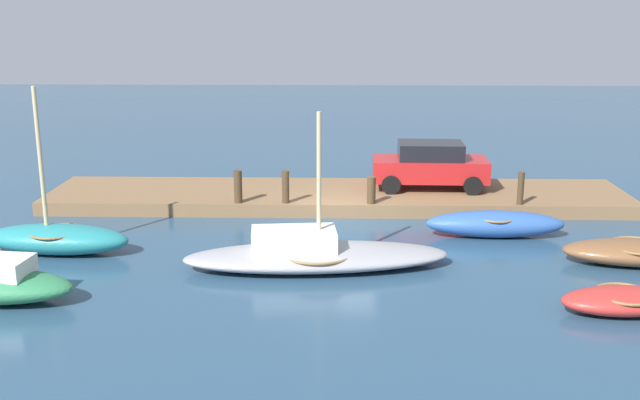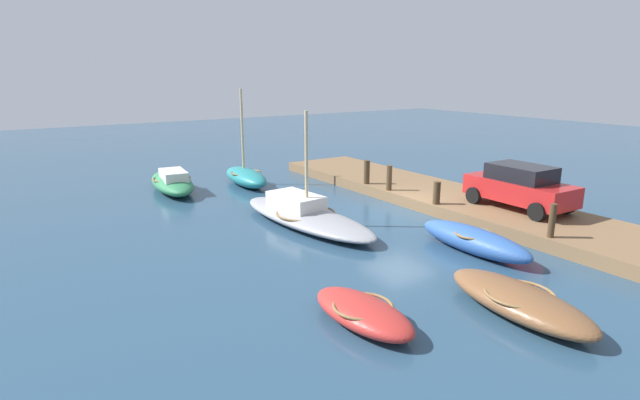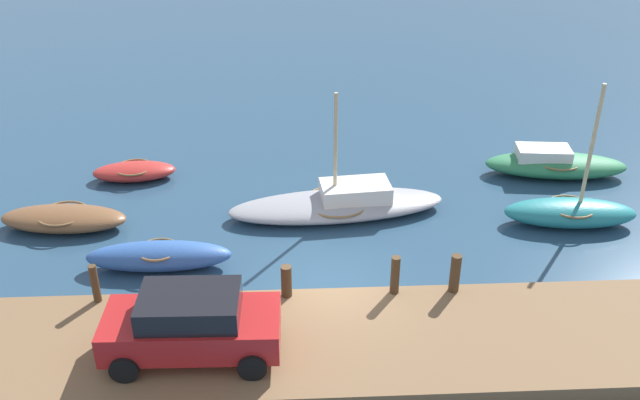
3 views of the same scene
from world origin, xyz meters
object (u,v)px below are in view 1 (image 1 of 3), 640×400
(rowboat_blue, at_px, (495,224))
(sailboat_grey, at_px, (313,254))
(dinghy_red, at_px, (624,300))
(mooring_post_west, at_px, (521,188))
(mooring_post_mid_east, at_px, (286,187))
(rowboat_teal, at_px, (57,238))
(mooring_post_mid_west, at_px, (371,190))
(mooring_post_east, at_px, (238,187))
(rowboat_brown, at_px, (638,252))
(parked_car, at_px, (430,165))

(rowboat_blue, relative_size, sailboat_grey, 0.57)
(dinghy_red, relative_size, mooring_post_west, 2.77)
(dinghy_red, xyz_separation_m, mooring_post_mid_east, (8.14, -7.76, 0.69))
(rowboat_teal, bearing_deg, sailboat_grey, 176.29)
(dinghy_red, bearing_deg, rowboat_teal, -18.88)
(sailboat_grey, bearing_deg, mooring_post_west, -148.58)
(mooring_post_mid_west, bearing_deg, mooring_post_east, 0.00)
(mooring_post_west, bearing_deg, mooring_post_mid_west, 0.00)
(dinghy_red, xyz_separation_m, rowboat_teal, (14.25, -3.84, 0.14))
(rowboat_blue, bearing_deg, rowboat_teal, 8.67)
(sailboat_grey, xyz_separation_m, dinghy_red, (-7.08, 2.82, -0.08))
(sailboat_grey, bearing_deg, rowboat_brown, 177.53)
(mooring_post_mid_west, relative_size, mooring_post_mid_east, 0.82)
(rowboat_brown, distance_m, mooring_post_mid_west, 8.24)
(dinghy_red, distance_m, mooring_post_mid_east, 11.27)
(mooring_post_east, bearing_deg, sailboat_grey, 117.86)
(mooring_post_west, bearing_deg, rowboat_brown, 115.26)
(parked_car, bearing_deg, mooring_post_west, 143.09)
(rowboat_blue, relative_size, rowboat_brown, 1.02)
(rowboat_blue, xyz_separation_m, mooring_post_east, (7.94, -2.09, 0.59))
(sailboat_grey, bearing_deg, rowboat_teal, -13.74)
(sailboat_grey, height_order, mooring_post_west, sailboat_grey)
(dinghy_red, height_order, mooring_post_west, mooring_post_west)
(rowboat_blue, relative_size, parked_car, 1.03)
(rowboat_teal, relative_size, rowboat_brown, 1.15)
(mooring_post_mid_east, distance_m, parked_car, 5.35)
(rowboat_brown, distance_m, mooring_post_west, 4.97)
(rowboat_blue, xyz_separation_m, mooring_post_mid_east, (6.38, -2.09, 0.59))
(sailboat_grey, xyz_separation_m, mooring_post_east, (2.61, -4.94, 0.60))
(mooring_post_mid_east, bearing_deg, rowboat_brown, 155.31)
(mooring_post_east, bearing_deg, rowboat_brown, 158.38)
(rowboat_blue, bearing_deg, mooring_post_mid_west, -29.76)
(dinghy_red, xyz_separation_m, parked_car, (3.23, -9.87, 0.99))
(sailboat_grey, relative_size, parked_car, 1.79)
(rowboat_blue, relative_size, mooring_post_mid_east, 3.81)
(rowboat_brown, xyz_separation_m, parked_car, (4.79, -6.56, 0.96))
(rowboat_brown, relative_size, mooring_post_east, 3.76)
(mooring_post_west, distance_m, mooring_post_mid_west, 4.81)
(rowboat_blue, height_order, parked_car, parked_car)
(mooring_post_east, distance_m, parked_car, 6.80)
(rowboat_blue, relative_size, mooring_post_west, 3.85)
(rowboat_blue, distance_m, sailboat_grey, 6.04)
(mooring_post_west, distance_m, parked_car, 3.43)
(mooring_post_east, height_order, parked_car, parked_car)
(mooring_post_east, bearing_deg, rowboat_teal, 40.68)
(rowboat_teal, height_order, mooring_post_east, rowboat_teal)
(mooring_post_west, height_order, mooring_post_mid_west, mooring_post_west)
(rowboat_teal, bearing_deg, mooring_post_east, -134.95)
(sailboat_grey, bearing_deg, mooring_post_mid_west, -114.91)
(rowboat_teal, bearing_deg, rowboat_brown, -177.57)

